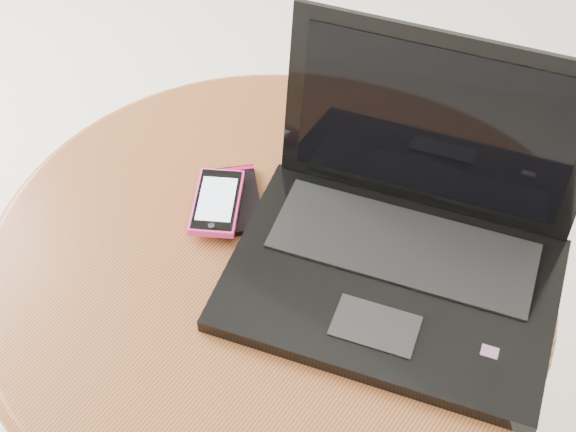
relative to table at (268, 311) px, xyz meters
The scene contains 4 objects.
table is the anchor object (origin of this frame).
laptop 0.22m from the table, 32.54° to the left, with size 0.42×0.38×0.24m.
phone_black 0.15m from the table, 150.55° to the left, with size 0.12×0.12×0.01m.
phone_pink 0.16m from the table, 166.90° to the left, with size 0.10×0.11×0.01m.
Camera 1 is at (0.45, -0.38, 1.29)m, focal length 51.47 mm.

